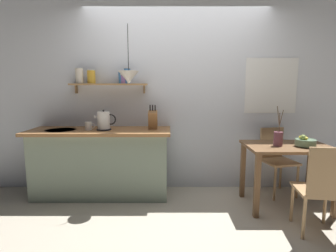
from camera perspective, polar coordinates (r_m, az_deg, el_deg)
The scene contains 13 objects.
ground_plane at distance 3.39m, azimuth 1.78°, elevation -16.73°, with size 14.00×14.00×0.00m, color #BCB29E.
back_wall at distance 3.73m, azimuth 4.71°, elevation 7.00°, with size 6.80×0.11×2.70m.
kitchen_counter at distance 3.64m, azimuth -14.47°, elevation -7.60°, with size 1.83×0.63×0.90m.
wall_shelf at distance 3.66m, azimuth -13.49°, elevation 9.77°, with size 1.03×0.20×0.34m.
dining_table at distance 3.46m, azimuth 24.14°, elevation -5.94°, with size 0.98×0.66×0.76m.
dining_chair_near at distance 2.97m, azimuth 29.99°, elevation -11.28°, with size 0.44×0.45×0.90m.
dining_chair_far at distance 3.89m, azimuth 22.05°, elevation -6.18°, with size 0.47×0.48×0.89m.
fruit_bowl at distance 3.43m, azimuth 27.33°, elevation -3.05°, with size 0.23×0.23×0.14m.
twig_vase at distance 3.33m, azimuth 22.52°, elevation -2.47°, with size 0.10×0.10×0.47m.
electric_kettle at distance 3.45m, azimuth -13.91°, elevation 1.05°, with size 0.27×0.18×0.26m.
knife_block at distance 3.44m, azimuth -3.53°, elevation 1.41°, with size 0.12×0.18×0.32m.
coffee_mug_by_sink at distance 3.52m, azimuth -17.04°, elevation -0.00°, with size 0.13×0.09×0.10m.
pendant_lamp at distance 3.26m, azimuth -8.75°, elevation 10.44°, with size 0.25×0.25×0.69m.
Camera 1 is at (-0.11, -3.07, 1.44)m, focal length 28.16 mm.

